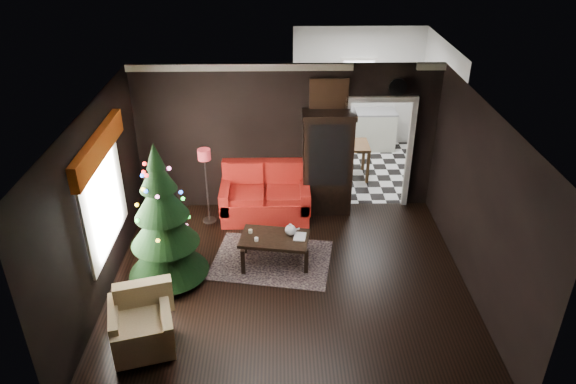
{
  "coord_description": "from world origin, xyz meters",
  "views": [
    {
      "loc": [
        -0.14,
        -6.64,
        5.28
      ],
      "look_at": [
        0.0,
        0.9,
        1.15
      ],
      "focal_mm": 33.54,
      "sensor_mm": 36.0,
      "label": 1
    }
  ],
  "objects_px": {
    "curio_cabinet": "(327,166)",
    "christmas_tree": "(163,221)",
    "armchair": "(141,322)",
    "teapot": "(290,230)",
    "floor_lamp": "(207,186)",
    "kitchen_table": "(351,160)",
    "coffee_table": "(275,250)",
    "wall_clock": "(398,87)",
    "loveseat": "(265,193)"
  },
  "relations": [
    {
      "from": "loveseat",
      "to": "coffee_table",
      "type": "bearing_deg",
      "value": -83.12
    },
    {
      "from": "curio_cabinet",
      "to": "armchair",
      "type": "bearing_deg",
      "value": -127.03
    },
    {
      "from": "wall_clock",
      "to": "loveseat",
      "type": "bearing_deg",
      "value": -170.34
    },
    {
      "from": "christmas_tree",
      "to": "armchair",
      "type": "bearing_deg",
      "value": -92.52
    },
    {
      "from": "loveseat",
      "to": "floor_lamp",
      "type": "height_order",
      "value": "floor_lamp"
    },
    {
      "from": "floor_lamp",
      "to": "coffee_table",
      "type": "xyz_separation_m",
      "value": [
        1.19,
        -1.14,
        -0.57
      ]
    },
    {
      "from": "armchair",
      "to": "coffee_table",
      "type": "relative_size",
      "value": 0.75
    },
    {
      "from": "floor_lamp",
      "to": "teapot",
      "type": "height_order",
      "value": "floor_lamp"
    },
    {
      "from": "coffee_table",
      "to": "kitchen_table",
      "type": "relative_size",
      "value": 1.45
    },
    {
      "from": "floor_lamp",
      "to": "teapot",
      "type": "distance_m",
      "value": 1.82
    },
    {
      "from": "curio_cabinet",
      "to": "wall_clock",
      "type": "xyz_separation_m",
      "value": [
        1.2,
        0.18,
        1.43
      ]
    },
    {
      "from": "kitchen_table",
      "to": "coffee_table",
      "type": "bearing_deg",
      "value": -117.48
    },
    {
      "from": "floor_lamp",
      "to": "kitchen_table",
      "type": "xyz_separation_m",
      "value": [
        2.82,
        1.98,
        -0.45
      ]
    },
    {
      "from": "floor_lamp",
      "to": "christmas_tree",
      "type": "bearing_deg",
      "value": -107.35
    },
    {
      "from": "kitchen_table",
      "to": "armchair",
      "type": "bearing_deg",
      "value": -123.77
    },
    {
      "from": "loveseat",
      "to": "kitchen_table",
      "type": "xyz_separation_m",
      "value": [
        1.8,
        1.65,
        -0.12
      ]
    },
    {
      "from": "curio_cabinet",
      "to": "coffee_table",
      "type": "height_order",
      "value": "curio_cabinet"
    },
    {
      "from": "armchair",
      "to": "teapot",
      "type": "relative_size",
      "value": 3.99
    },
    {
      "from": "kitchen_table",
      "to": "christmas_tree",
      "type": "bearing_deg",
      "value": -133.36
    },
    {
      "from": "armchair",
      "to": "kitchen_table",
      "type": "height_order",
      "value": "armchair"
    },
    {
      "from": "floor_lamp",
      "to": "armchair",
      "type": "xyz_separation_m",
      "value": [
        -0.53,
        -3.02,
        -0.37
      ]
    },
    {
      "from": "floor_lamp",
      "to": "wall_clock",
      "type": "bearing_deg",
      "value": 12.31
    },
    {
      "from": "christmas_tree",
      "to": "floor_lamp",
      "type": "bearing_deg",
      "value": 72.65
    },
    {
      "from": "armchair",
      "to": "wall_clock",
      "type": "xyz_separation_m",
      "value": [
        3.9,
        3.76,
        1.92
      ]
    },
    {
      "from": "christmas_tree",
      "to": "armchair",
      "type": "xyz_separation_m",
      "value": [
        -0.07,
        -1.53,
        -0.59
      ]
    },
    {
      "from": "christmas_tree",
      "to": "wall_clock",
      "type": "xyz_separation_m",
      "value": [
        3.83,
        2.23,
        1.33
      ]
    },
    {
      "from": "wall_clock",
      "to": "curio_cabinet",
      "type": "bearing_deg",
      "value": -171.47
    },
    {
      "from": "floor_lamp",
      "to": "kitchen_table",
      "type": "distance_m",
      "value": 3.47
    },
    {
      "from": "curio_cabinet",
      "to": "kitchen_table",
      "type": "height_order",
      "value": "curio_cabinet"
    },
    {
      "from": "loveseat",
      "to": "curio_cabinet",
      "type": "xyz_separation_m",
      "value": [
        1.15,
        0.22,
        0.45
      ]
    },
    {
      "from": "coffee_table",
      "to": "kitchen_table",
      "type": "height_order",
      "value": "kitchen_table"
    },
    {
      "from": "coffee_table",
      "to": "loveseat",
      "type": "bearing_deg",
      "value": 96.88
    },
    {
      "from": "loveseat",
      "to": "teapot",
      "type": "height_order",
      "value": "loveseat"
    },
    {
      "from": "curio_cabinet",
      "to": "christmas_tree",
      "type": "bearing_deg",
      "value": -142.14
    },
    {
      "from": "christmas_tree",
      "to": "kitchen_table",
      "type": "bearing_deg",
      "value": 46.64
    },
    {
      "from": "floor_lamp",
      "to": "armchair",
      "type": "relative_size",
      "value": 1.74
    },
    {
      "from": "christmas_tree",
      "to": "armchair",
      "type": "relative_size",
      "value": 2.89
    },
    {
      "from": "curio_cabinet",
      "to": "teapot",
      "type": "height_order",
      "value": "curio_cabinet"
    },
    {
      "from": "loveseat",
      "to": "wall_clock",
      "type": "height_order",
      "value": "wall_clock"
    },
    {
      "from": "armchair",
      "to": "teapot",
      "type": "distance_m",
      "value": 2.79
    },
    {
      "from": "loveseat",
      "to": "coffee_table",
      "type": "height_order",
      "value": "loveseat"
    },
    {
      "from": "floor_lamp",
      "to": "armchair",
      "type": "height_order",
      "value": "floor_lamp"
    },
    {
      "from": "curio_cabinet",
      "to": "christmas_tree",
      "type": "distance_m",
      "value": 3.33
    },
    {
      "from": "wall_clock",
      "to": "kitchen_table",
      "type": "bearing_deg",
      "value": 113.75
    },
    {
      "from": "floor_lamp",
      "to": "kitchen_table",
      "type": "relative_size",
      "value": 1.9
    },
    {
      "from": "christmas_tree",
      "to": "teapot",
      "type": "distance_m",
      "value": 2.01
    },
    {
      "from": "christmas_tree",
      "to": "wall_clock",
      "type": "distance_m",
      "value": 4.63
    },
    {
      "from": "floor_lamp",
      "to": "wall_clock",
      "type": "height_order",
      "value": "wall_clock"
    },
    {
      "from": "floor_lamp",
      "to": "coffee_table",
      "type": "height_order",
      "value": "floor_lamp"
    },
    {
      "from": "teapot",
      "to": "floor_lamp",
      "type": "bearing_deg",
      "value": 143.51
    }
  ]
}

